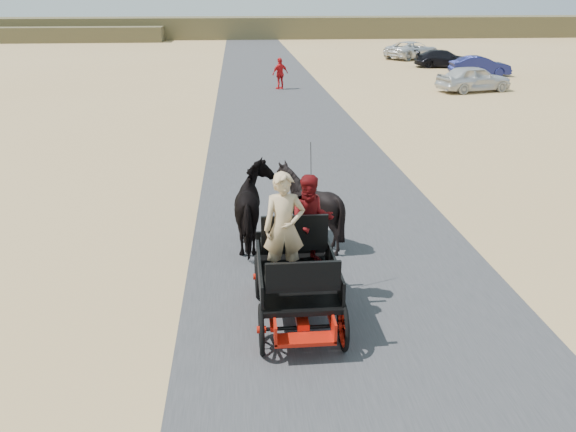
{
  "coord_description": "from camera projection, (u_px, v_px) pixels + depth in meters",
  "views": [
    {
      "loc": [
        -1.91,
        -9.08,
        5.05
      ],
      "look_at": [
        -1.05,
        0.55,
        1.2
      ],
      "focal_mm": 35.0,
      "sensor_mm": 36.0,
      "label": 1
    }
  ],
  "objects": [
    {
      "name": "ground",
      "position": [
        347.0,
        285.0,
        10.42
      ],
      "size": [
        140.0,
        140.0,
        0.0
      ],
      "primitive_type": "plane",
      "color": "tan"
    },
    {
      "name": "road",
      "position": [
        347.0,
        285.0,
        10.42
      ],
      "size": [
        6.0,
        140.0,
        0.01
      ],
      "primitive_type": "cube",
      "color": "#38383A",
      "rests_on": "ground"
    },
    {
      "name": "ridge_far",
      "position": [
        251.0,
        28.0,
        67.36
      ],
      "size": [
        140.0,
        6.0,
        2.4
      ],
      "primitive_type": "cube",
      "color": "brown",
      "rests_on": "ground"
    },
    {
      "name": "carriage",
      "position": [
        297.0,
        299.0,
        9.24
      ],
      "size": [
        1.3,
        2.4,
        0.72
      ],
      "primitive_type": null,
      "color": "black",
      "rests_on": "ground"
    },
    {
      "name": "horse_left",
      "position": [
        256.0,
        208.0,
        11.79
      ],
      "size": [
        0.91,
        2.01,
        1.7
      ],
      "primitive_type": "imported",
      "rotation": [
        0.0,
        0.0,
        3.14
      ],
      "color": "black",
      "rests_on": "ground"
    },
    {
      "name": "horse_right",
      "position": [
        308.0,
        206.0,
        11.88
      ],
      "size": [
        1.37,
        1.54,
        1.7
      ],
      "primitive_type": "imported",
      "rotation": [
        0.0,
        0.0,
        3.14
      ],
      "color": "black",
      "rests_on": "ground"
    },
    {
      "name": "driver_man",
      "position": [
        284.0,
        228.0,
        8.8
      ],
      "size": [
        0.66,
        0.43,
        1.8
      ],
      "primitive_type": "imported",
      "color": "tan",
      "rests_on": "carriage"
    },
    {
      "name": "passenger_woman",
      "position": [
        311.0,
        220.0,
        9.39
      ],
      "size": [
        0.77,
        0.6,
        1.58
      ],
      "primitive_type": "imported",
      "color": "#660C0F",
      "rests_on": "carriage"
    },
    {
      "name": "pedestrian",
      "position": [
        280.0,
        74.0,
        31.37
      ],
      "size": [
        1.08,
        0.87,
        1.73
      ],
      "primitive_type": "imported",
      "rotation": [
        0.0,
        0.0,
        3.67
      ],
      "color": "red",
      "rests_on": "ground"
    },
    {
      "name": "car_a",
      "position": [
        474.0,
        78.0,
        30.7
      ],
      "size": [
        4.41,
        2.63,
        1.41
      ],
      "primitive_type": "imported",
      "rotation": [
        0.0,
        0.0,
        1.82
      ],
      "color": "silver",
      "rests_on": "ground"
    },
    {
      "name": "car_b",
      "position": [
        480.0,
        66.0,
        36.53
      ],
      "size": [
        3.92,
        1.64,
        1.26
      ],
      "primitive_type": "imported",
      "rotation": [
        0.0,
        0.0,
        1.49
      ],
      "color": "navy",
      "rests_on": "ground"
    },
    {
      "name": "car_c",
      "position": [
        444.0,
        59.0,
        40.77
      ],
      "size": [
        4.47,
        2.42,
        1.23
      ],
      "primitive_type": "imported",
      "rotation": [
        0.0,
        0.0,
        1.4
      ],
      "color": "black",
      "rests_on": "ground"
    },
    {
      "name": "car_d",
      "position": [
        412.0,
        50.0,
        46.17
      ],
      "size": [
        5.44,
        4.71,
        1.39
      ],
      "primitive_type": "imported",
      "rotation": [
        0.0,
        0.0,
        2.16
      ],
      "color": "silver",
      "rests_on": "ground"
    }
  ]
}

